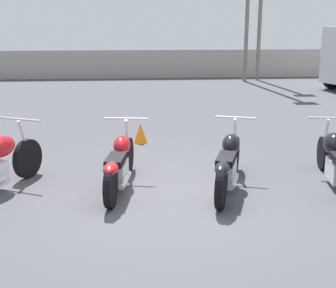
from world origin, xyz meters
The scene contains 6 objects.
ground_plane centered at (0.00, 0.00, 0.00)m, with size 60.00×60.00×0.00m, color #424247.
fence_back centered at (0.00, 14.49, 0.61)m, with size 40.00×0.04×1.23m.
motorcycle_slot_1 centered at (-0.74, 0.46, 0.40)m, with size 0.72×2.11×0.97m.
motorcycle_slot_2 centered at (0.88, 0.31, 0.41)m, with size 0.95×2.12×0.99m.
motorcycle_slot_3 centered at (2.57, 0.37, 0.41)m, with size 0.71×2.13×0.94m.
traffic_cone_near centered at (-0.37, 3.25, 0.21)m, with size 0.29×0.29×0.42m.
Camera 1 is at (-0.56, -6.27, 2.49)m, focal length 50.00 mm.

